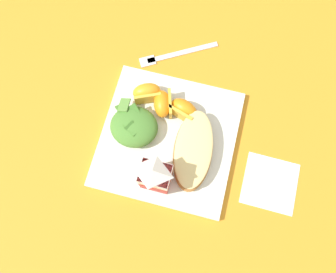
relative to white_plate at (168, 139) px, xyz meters
name	(u,v)px	position (x,y,z in m)	size (l,w,h in m)	color
ground	(168,140)	(0.00, 0.00, -0.01)	(3.00, 3.00, 0.00)	orange
white_plate	(168,139)	(0.00, 0.00, 0.00)	(0.28, 0.28, 0.02)	white
cheesy_pizza_bread	(193,150)	(-0.06, 0.02, 0.03)	(0.10, 0.18, 0.04)	#A87038
green_salad_pile	(134,126)	(0.07, 0.00, 0.03)	(0.10, 0.10, 0.04)	#4C8433
milk_carton	(153,175)	(0.00, 0.09, 0.07)	(0.06, 0.04, 0.11)	#B7332D
orange_wedge_front	(184,109)	(-0.02, -0.06, 0.03)	(0.07, 0.05, 0.04)	orange
orange_wedge_middle	(163,104)	(0.03, -0.06, 0.03)	(0.05, 0.07, 0.04)	orange
orange_wedge_rear	(147,93)	(0.07, -0.08, 0.03)	(0.07, 0.06, 0.04)	orange
paper_napkin	(270,183)	(-0.23, 0.04, -0.01)	(0.11, 0.11, 0.00)	white
metal_fork	(172,55)	(0.04, -0.20, -0.01)	(0.17, 0.11, 0.01)	silver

